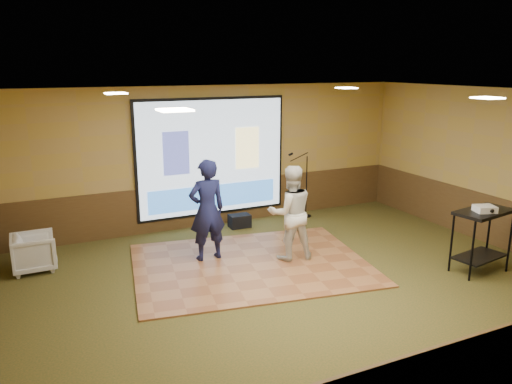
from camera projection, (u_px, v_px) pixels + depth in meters
name	position (u px, v px, depth m)	size (l,w,h in m)	color
ground	(290.00, 285.00, 7.95)	(9.00, 9.00, 0.00)	#2B3819
room_shell	(292.00, 156.00, 7.43)	(9.04, 7.04, 3.02)	#AC8B47
wainscot_back	(213.00, 203.00, 10.88)	(9.00, 0.04, 0.95)	#4A3018
wainscot_front	(466.00, 380.00, 4.78)	(9.00, 0.04, 0.95)	#4A3018
wainscot_right	(492.00, 220.00, 9.68)	(0.04, 7.00, 0.95)	#4A3018
projector_screen	(213.00, 158.00, 10.60)	(3.32, 0.06, 2.52)	black
downlight_nw	(116.00, 93.00, 7.89)	(0.32, 0.32, 0.02)	#FFE8BF
downlight_ne	(346.00, 88.00, 9.70)	(0.32, 0.32, 0.02)	#FFE8BF
downlight_sw	(175.00, 110.00, 4.99)	(0.32, 0.32, 0.02)	#FFE8BF
downlight_se	(488.00, 98.00, 6.81)	(0.32, 0.32, 0.02)	#FFE8BF
dance_floor	(251.00, 264.00, 8.74)	(4.01, 3.05, 0.03)	#996138
player_left	(207.00, 210.00, 8.74)	(0.66, 0.43, 1.81)	#161A45
player_right	(290.00, 213.00, 8.78)	(0.83, 0.64, 1.70)	silver
av_table	(482.00, 228.00, 8.29)	(1.03, 0.54, 1.08)	black
projector	(485.00, 209.00, 8.12)	(0.31, 0.26, 0.10)	white
mic_stand	(304.00, 196.00, 11.42)	(0.60, 0.24, 1.53)	black
banquet_chair	(34.00, 252.00, 8.46)	(0.68, 0.70, 0.64)	gray
duffel_bag	(240.00, 221.00, 10.76)	(0.45, 0.30, 0.28)	black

